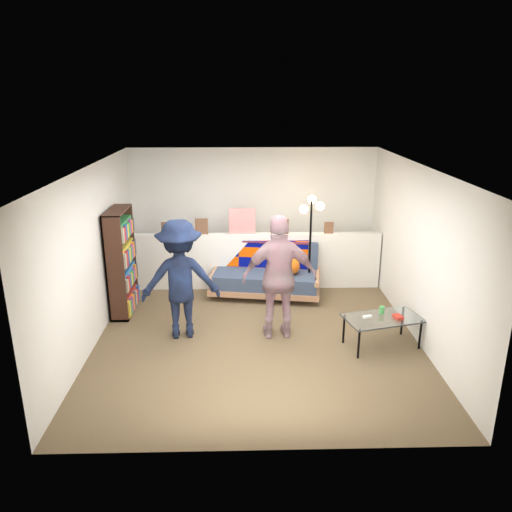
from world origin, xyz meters
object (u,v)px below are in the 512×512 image
Objects in this scene: bookshelf at (122,265)px; coffee_table at (383,319)px; person_left at (180,279)px; futon_sofa at (267,274)px; floor_lamp at (311,226)px; person_right at (280,278)px.

bookshelf reaches higher than coffee_table.
bookshelf is 1.32m from person_left.
coffee_table is at bearing -51.75° from futon_sofa.
person_right is at bearing -112.78° from floor_lamp.
person_right reaches higher than floor_lamp.
bookshelf is 0.93× the size of person_right.
coffee_table is at bearing 163.47° from person_right.
floor_lamp is at bearing -115.57° from person_right.
futon_sofa is at bearing 173.98° from floor_lamp.
floor_lamp is (0.72, -0.08, 0.86)m from futon_sofa.
futon_sofa is 1.13× the size of floor_lamp.
coffee_table is 0.63× the size of person_right.
bookshelf is 2.57m from person_right.
coffee_table is 2.14m from floor_lamp.
floor_lamp is at bearing -152.30° from person_left.
person_right is at bearing 166.27° from coffee_table.
coffee_table is (3.79, -1.25, -0.38)m from bookshelf.
floor_lamp reaches higher than bookshelf.
coffee_table is at bearing -18.29° from bookshelf.
coffee_table is 0.66× the size of person_left.
floor_lamp reaches higher than coffee_table.
person_left is 0.96× the size of person_right.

